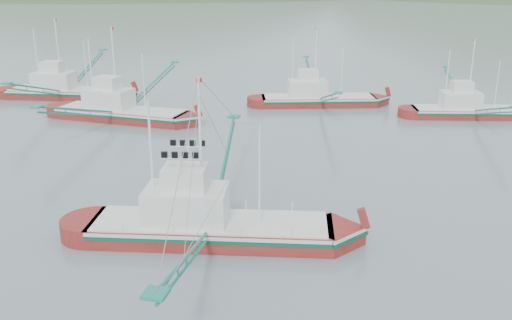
% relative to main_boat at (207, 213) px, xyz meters
% --- Properties ---
extents(ground, '(1200.00, 1200.00, 0.00)m').
position_rel_main_boat_xyz_m(ground, '(1.56, 0.64, -1.82)').
color(ground, slate).
rests_on(ground, ground).
extents(main_boat, '(15.43, 27.01, 11.00)m').
position_rel_main_boat_xyz_m(main_boat, '(0.00, 0.00, 0.00)').
color(main_boat, maroon).
rests_on(main_boat, ground).
extents(bg_boat_left, '(15.41, 27.26, 11.06)m').
position_rel_main_boat_xyz_m(bg_boat_left, '(-18.58, 26.61, -0.24)').
color(bg_boat_left, maroon).
rests_on(bg_boat_left, ground).
extents(bg_boat_far, '(14.50, 24.87, 10.27)m').
position_rel_main_boat_xyz_m(bg_boat_far, '(2.13, 38.71, 0.09)').
color(bg_boat_far, maroon).
rests_on(bg_boat_far, ground).
extents(bg_boat_right, '(13.37, 23.26, 9.50)m').
position_rel_main_boat_xyz_m(bg_boat_right, '(19.78, 36.54, -0.21)').
color(bg_boat_right, maroon).
rests_on(bg_boat_right, ground).
extents(bg_boat_extra, '(15.42, 27.26, 11.06)m').
position_rel_main_boat_xyz_m(bg_boat_extra, '(-30.75, 35.62, -0.23)').
color(bg_boat_extra, maroon).
rests_on(bg_boat_extra, ground).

